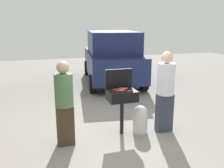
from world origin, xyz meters
The scene contains 15 objects.
ground_plane centered at (0.00, 0.00, 0.00)m, with size 24.00×24.00×0.00m, color gray.
bbq_grill centered at (0.22, -0.01, 0.82)m, with size 0.60×0.44×0.97m.
grill_lid_open centered at (0.22, 0.21, 1.18)m, with size 0.60×0.05×0.42m, color black.
hot_dog_0 centered at (0.14, -0.04, 0.98)m, with size 0.03×0.03×0.13m, color #AD4228.
hot_dog_1 centered at (0.32, 0.09, 0.98)m, with size 0.03×0.03×0.13m, color #C6593D.
hot_dog_2 centered at (0.24, 0.13, 0.98)m, with size 0.03×0.03×0.13m, color #AD4228.
hot_dog_3 centered at (0.11, 0.07, 0.98)m, with size 0.03×0.03×0.13m, color #AD4228.
hot_dog_4 centered at (0.19, -0.01, 0.98)m, with size 0.03×0.03×0.13m, color #C6593D.
hot_dog_5 centered at (0.35, -0.14, 0.98)m, with size 0.03×0.03×0.13m, color #B74C33.
hot_dog_6 centered at (0.27, 0.04, 0.98)m, with size 0.03×0.03×0.13m, color #B74C33.
hot_dog_7 centered at (0.21, -0.08, 0.98)m, with size 0.03×0.03×0.13m, color #AD4228.
propane_tank centered at (0.62, -0.08, 0.32)m, with size 0.32×0.32×0.62m.
person_left centered at (-1.01, -0.16, 0.91)m, with size 0.35×0.35×1.67m.
person_right centered at (1.16, -0.16, 0.96)m, with size 0.37×0.37×1.78m.
parked_minivan centered at (1.47, 4.69, 1.03)m, with size 2.55×4.63×2.02m.
Camera 1 is at (-1.51, -4.83, 2.38)m, focal length 40.57 mm.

